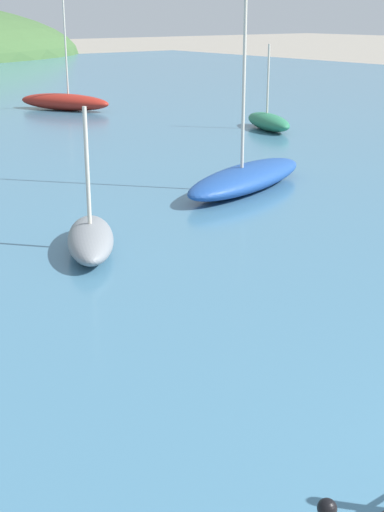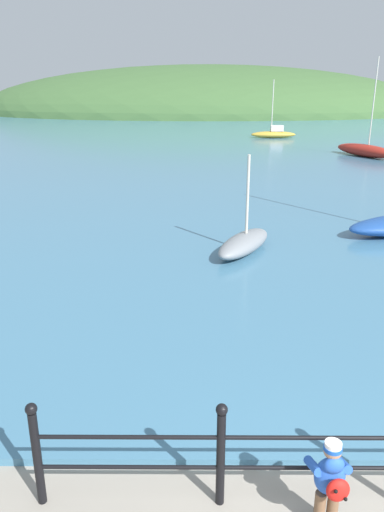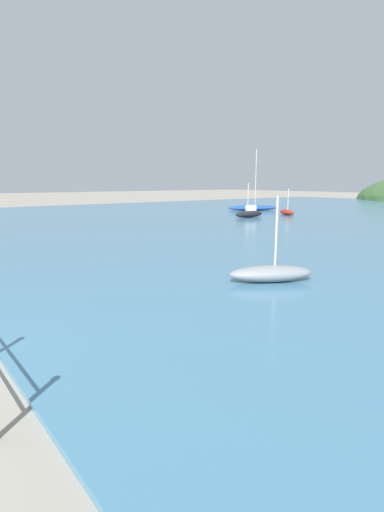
# 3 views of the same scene
# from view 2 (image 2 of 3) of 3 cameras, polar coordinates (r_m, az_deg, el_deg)

# --- Properties ---
(water) EXTENTS (80.00, 60.00, 0.10)m
(water) POSITION_cam_2_polar(r_m,az_deg,el_deg) (34.82, 2.90, 12.67)
(water) COLOR teal
(water) RESTS_ON ground
(far_hillside) EXTENTS (61.52, 33.84, 12.29)m
(far_hillside) POSITION_cam_2_polar(r_m,az_deg,el_deg) (70.73, 1.61, 16.08)
(far_hillside) COLOR #3D6033
(far_hillside) RESTS_ON ground
(iron_railing) EXTENTS (5.66, 0.12, 1.21)m
(iron_railing) POSITION_cam_2_polar(r_m,az_deg,el_deg) (5.49, 13.68, -20.97)
(iron_railing) COLOR black
(iron_railing) RESTS_ON ground
(child_in_coat) EXTENTS (0.41, 0.55, 1.00)m
(child_in_coat) POSITION_cam_2_polar(r_m,az_deg,el_deg) (5.31, 15.54, -23.31)
(child_in_coat) COLOR brown
(child_in_coat) RESTS_ON ground
(boat_blue_hull) EXTENTS (3.30, 0.94, 4.10)m
(boat_blue_hull) POSITION_cam_2_polar(r_m,az_deg,el_deg) (38.59, 9.33, 13.65)
(boat_blue_hull) COLOR gold
(boat_blue_hull) RESTS_ON water
(boat_far_left) EXTENTS (1.85, 2.48, 2.40)m
(boat_far_left) POSITION_cam_2_polar(r_m,az_deg,el_deg) (12.42, 5.96, 1.51)
(boat_far_left) COLOR gray
(boat_far_left) RESTS_ON water
(boat_white_sailboat) EXTENTS (2.87, 4.14, 5.23)m
(boat_white_sailboat) POSITION_cam_2_polar(r_m,az_deg,el_deg) (30.15, 19.18, 11.36)
(boat_white_sailboat) COLOR maroon
(boat_white_sailboat) RESTS_ON water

